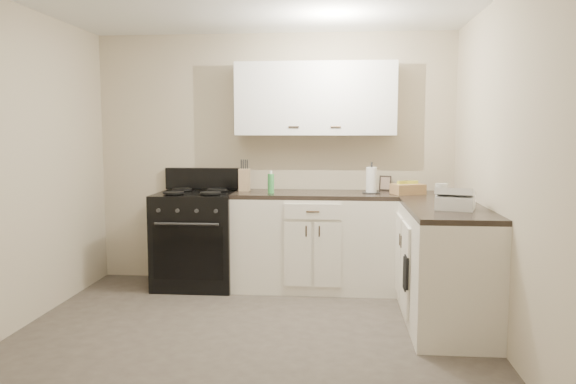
# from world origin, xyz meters

# --- Properties ---
(floor) EXTENTS (3.60, 3.60, 0.00)m
(floor) POSITION_xyz_m (0.00, 0.00, 0.00)
(floor) COLOR #473F38
(floor) RESTS_ON ground
(wall_back) EXTENTS (3.60, 0.00, 3.60)m
(wall_back) POSITION_xyz_m (0.00, 1.80, 1.25)
(wall_back) COLOR beige
(wall_back) RESTS_ON ground
(wall_right) EXTENTS (0.00, 3.60, 3.60)m
(wall_right) POSITION_xyz_m (1.80, 0.00, 1.25)
(wall_right) COLOR beige
(wall_right) RESTS_ON ground
(wall_left) EXTENTS (0.00, 3.60, 3.60)m
(wall_left) POSITION_xyz_m (-1.80, 0.00, 1.25)
(wall_left) COLOR beige
(wall_left) RESTS_ON ground
(wall_front) EXTENTS (3.60, 0.00, 3.60)m
(wall_front) POSITION_xyz_m (0.00, -1.80, 1.25)
(wall_front) COLOR beige
(wall_front) RESTS_ON ground
(base_cabinets_back) EXTENTS (1.55, 0.60, 0.90)m
(base_cabinets_back) POSITION_xyz_m (0.43, 1.50, 0.45)
(base_cabinets_back) COLOR white
(base_cabinets_back) RESTS_ON floor
(base_cabinets_right) EXTENTS (0.60, 1.90, 0.90)m
(base_cabinets_right) POSITION_xyz_m (1.50, 0.85, 0.45)
(base_cabinets_right) COLOR white
(base_cabinets_right) RESTS_ON floor
(countertop_back) EXTENTS (1.55, 0.60, 0.04)m
(countertop_back) POSITION_xyz_m (0.43, 1.50, 0.92)
(countertop_back) COLOR black
(countertop_back) RESTS_ON base_cabinets_back
(countertop_right) EXTENTS (0.60, 1.90, 0.04)m
(countertop_right) POSITION_xyz_m (1.50, 0.85, 0.92)
(countertop_right) COLOR black
(countertop_right) RESTS_ON base_cabinets_right
(upper_cabinets) EXTENTS (1.55, 0.30, 0.70)m
(upper_cabinets) POSITION_xyz_m (0.43, 1.65, 1.84)
(upper_cabinets) COLOR white
(upper_cabinets) RESTS_ON wall_back
(stove) EXTENTS (0.77, 0.66, 0.93)m
(stove) POSITION_xyz_m (-0.73, 1.48, 0.46)
(stove) COLOR black
(stove) RESTS_ON floor
(knife_block) EXTENTS (0.11, 0.10, 0.22)m
(knife_block) POSITION_xyz_m (-0.27, 1.59, 1.05)
(knife_block) COLOR tan
(knife_block) RESTS_ON countertop_back
(paper_towel) EXTENTS (0.13, 0.13, 0.25)m
(paper_towel) POSITION_xyz_m (0.97, 1.49, 1.06)
(paper_towel) COLOR white
(paper_towel) RESTS_ON countertop_back
(soap_bottle) EXTENTS (0.06, 0.06, 0.18)m
(soap_bottle) POSITION_xyz_m (0.01, 1.41, 1.03)
(soap_bottle) COLOR green
(soap_bottle) RESTS_ON countertop_back
(picture_frame) EXTENTS (0.12, 0.08, 0.15)m
(picture_frame) POSITION_xyz_m (1.12, 1.75, 1.01)
(picture_frame) COLOR black
(picture_frame) RESTS_ON countertop_back
(wicker_basket) EXTENTS (0.34, 0.28, 0.10)m
(wicker_basket) POSITION_xyz_m (1.31, 1.45, 0.99)
(wicker_basket) COLOR tan
(wicker_basket) RESTS_ON countertop_right
(countertop_grill) EXTENTS (0.34, 0.32, 0.10)m
(countertop_grill) POSITION_xyz_m (1.54, 0.43, 0.99)
(countertop_grill) COLOR white
(countertop_grill) RESTS_ON countertop_right
(glass_jar) EXTENTS (0.12, 0.12, 0.17)m
(glass_jar) POSITION_xyz_m (1.49, 0.75, 1.02)
(glass_jar) COLOR silver
(glass_jar) RESTS_ON countertop_right
(oven_mitt_near) EXTENTS (0.02, 0.14, 0.25)m
(oven_mitt_near) POSITION_xyz_m (1.18, 0.39, 0.46)
(oven_mitt_near) COLOR black
(oven_mitt_near) RESTS_ON base_cabinets_right
(oven_mitt_far) EXTENTS (0.02, 0.14, 0.25)m
(oven_mitt_far) POSITION_xyz_m (1.18, 0.46, 0.42)
(oven_mitt_far) COLOR black
(oven_mitt_far) RESTS_ON base_cabinets_right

